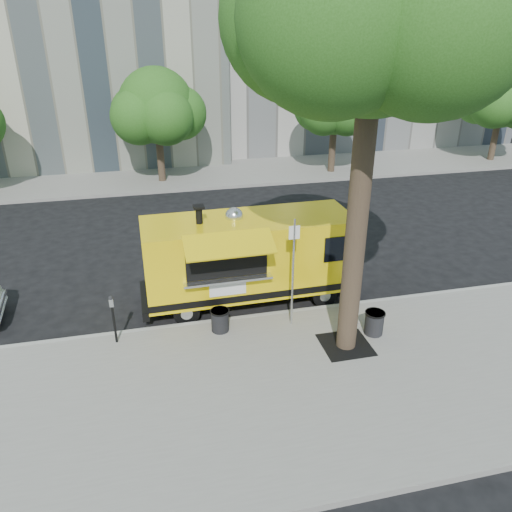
{
  "coord_description": "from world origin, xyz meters",
  "views": [
    {
      "loc": [
        -1.94,
        -12.37,
        7.52
      ],
      "look_at": [
        0.94,
        0.0,
        1.51
      ],
      "focal_mm": 35.0,
      "sensor_mm": 36.0,
      "label": 1
    }
  ],
  "objects_px": {
    "far_tree_c": "(335,103)",
    "parking_meter": "(113,314)",
    "far_tree_b": "(156,106)",
    "sign_post": "(293,267)",
    "trash_bin_right": "(374,322)",
    "far_tree_d": "(504,93)",
    "trash_bin_left": "(220,320)",
    "food_truck": "(248,257)"
  },
  "relations": [
    {
      "from": "far_tree_c",
      "to": "parking_meter",
      "type": "relative_size",
      "value": 3.9
    },
    {
      "from": "far_tree_d",
      "to": "sign_post",
      "type": "bearing_deg",
      "value": -139.3
    },
    {
      "from": "parking_meter",
      "to": "trash_bin_right",
      "type": "height_order",
      "value": "parking_meter"
    },
    {
      "from": "far_tree_d",
      "to": "trash_bin_right",
      "type": "height_order",
      "value": "far_tree_d"
    },
    {
      "from": "sign_post",
      "to": "trash_bin_right",
      "type": "distance_m",
      "value": 2.55
    },
    {
      "from": "far_tree_d",
      "to": "food_truck",
      "type": "distance_m",
      "value": 21.41
    },
    {
      "from": "parking_meter",
      "to": "sign_post",
      "type": "bearing_deg",
      "value": -2.52
    },
    {
      "from": "far_tree_d",
      "to": "sign_post",
      "type": "relative_size",
      "value": 1.88
    },
    {
      "from": "far_tree_b",
      "to": "far_tree_d",
      "type": "height_order",
      "value": "far_tree_d"
    },
    {
      "from": "far_tree_c",
      "to": "trash_bin_left",
      "type": "bearing_deg",
      "value": -121.15
    },
    {
      "from": "food_truck",
      "to": "far_tree_d",
      "type": "bearing_deg",
      "value": 34.87
    },
    {
      "from": "parking_meter",
      "to": "trash_bin_left",
      "type": "xyz_separation_m",
      "value": [
        2.65,
        -0.07,
        -0.51
      ]
    },
    {
      "from": "far_tree_d",
      "to": "trash_bin_left",
      "type": "bearing_deg",
      "value": -142.62
    },
    {
      "from": "sign_post",
      "to": "parking_meter",
      "type": "relative_size",
      "value": 2.25
    },
    {
      "from": "far_tree_b",
      "to": "sign_post",
      "type": "distance_m",
      "value": 14.61
    },
    {
      "from": "far_tree_c",
      "to": "far_tree_d",
      "type": "relative_size",
      "value": 0.92
    },
    {
      "from": "parking_meter",
      "to": "trash_bin_left",
      "type": "bearing_deg",
      "value": -1.56
    },
    {
      "from": "far_tree_b",
      "to": "parking_meter",
      "type": "height_order",
      "value": "far_tree_b"
    },
    {
      "from": "sign_post",
      "to": "food_truck",
      "type": "distance_m",
      "value": 1.95
    },
    {
      "from": "trash_bin_left",
      "to": "trash_bin_right",
      "type": "height_order",
      "value": "trash_bin_right"
    },
    {
      "from": "far_tree_b",
      "to": "food_truck",
      "type": "height_order",
      "value": "far_tree_b"
    },
    {
      "from": "trash_bin_left",
      "to": "trash_bin_right",
      "type": "distance_m",
      "value": 3.99
    },
    {
      "from": "far_tree_d",
      "to": "food_truck",
      "type": "height_order",
      "value": "far_tree_d"
    },
    {
      "from": "far_tree_d",
      "to": "parking_meter",
      "type": "bearing_deg",
      "value": -146.4
    },
    {
      "from": "far_tree_d",
      "to": "trash_bin_left",
      "type": "height_order",
      "value": "far_tree_d"
    },
    {
      "from": "food_truck",
      "to": "trash_bin_left",
      "type": "height_order",
      "value": "food_truck"
    },
    {
      "from": "far_tree_c",
      "to": "food_truck",
      "type": "bearing_deg",
      "value": -120.7
    },
    {
      "from": "far_tree_b",
      "to": "sign_post",
      "type": "bearing_deg",
      "value": -79.85
    },
    {
      "from": "sign_post",
      "to": "parking_meter",
      "type": "xyz_separation_m",
      "value": [
        -4.55,
        0.2,
        -0.87
      ]
    },
    {
      "from": "trash_bin_right",
      "to": "far_tree_b",
      "type": "bearing_deg",
      "value": 106.53
    },
    {
      "from": "far_tree_d",
      "to": "far_tree_b",
      "type": "bearing_deg",
      "value": 179.7
    },
    {
      "from": "far_tree_d",
      "to": "far_tree_c",
      "type": "bearing_deg",
      "value": -178.85
    },
    {
      "from": "parking_meter",
      "to": "trash_bin_right",
      "type": "relative_size",
      "value": 2.13
    },
    {
      "from": "food_truck",
      "to": "trash_bin_right",
      "type": "bearing_deg",
      "value": -44.56
    },
    {
      "from": "trash_bin_left",
      "to": "parking_meter",
      "type": "bearing_deg",
      "value": 178.44
    },
    {
      "from": "food_truck",
      "to": "trash_bin_right",
      "type": "distance_m",
      "value": 3.93
    },
    {
      "from": "trash_bin_right",
      "to": "far_tree_d",
      "type": "bearing_deg",
      "value": 46.09
    },
    {
      "from": "far_tree_d",
      "to": "parking_meter",
      "type": "height_order",
      "value": "far_tree_d"
    },
    {
      "from": "far_tree_d",
      "to": "trash_bin_left",
      "type": "xyz_separation_m",
      "value": [
        -18.35,
        -14.02,
        -3.42
      ]
    },
    {
      "from": "far_tree_c",
      "to": "food_truck",
      "type": "xyz_separation_m",
      "value": [
        -7.26,
        -12.23,
        -2.29
      ]
    },
    {
      "from": "trash_bin_left",
      "to": "sign_post",
      "type": "bearing_deg",
      "value": -3.85
    },
    {
      "from": "far_tree_c",
      "to": "far_tree_d",
      "type": "bearing_deg",
      "value": 1.15
    }
  ]
}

